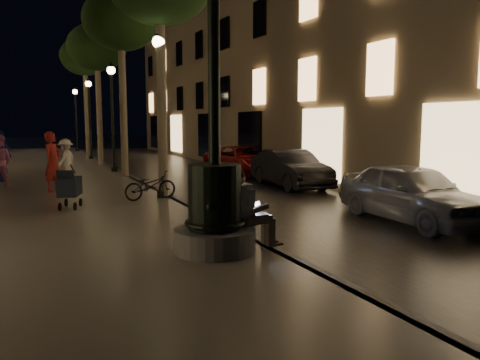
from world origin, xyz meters
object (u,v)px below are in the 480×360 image
tree_third (97,48)px  car_third (244,160)px  lamp_curb_a (160,93)px  tree_second (121,22)px  fountain_lamppost (215,193)px  pedestrian_red (53,162)px  seated_man_laptop (247,207)px  lamp_curb_b (112,103)px  tree_far (85,57)px  pedestrian_blue (1,156)px  stroller (70,187)px  pedestrian_white (66,159)px  lamp_curb_d (76,111)px  lamp_curb_c (89,108)px  bicycle (150,185)px  car_second (290,169)px  car_front (412,193)px

tree_third → car_third: 9.79m
lamp_curb_a → tree_second: bearing=89.0°
fountain_lamppost → pedestrian_red: bearing=103.8°
seated_man_laptop → lamp_curb_b: size_ratio=0.29×
seated_man_laptop → tree_far: size_ratio=0.18×
tree_far → pedestrian_blue: (-4.51, -11.71, -5.29)m
stroller → pedestrian_white: pedestrian_white is taller
tree_far → lamp_curb_d: bearing=90.8°
tree_far → lamp_curb_b: (-0.08, -10.00, -3.20)m
fountain_lamppost → pedestrian_white: bearing=97.2°
lamp_curb_c → car_third: (5.48, -9.98, -2.58)m
tree_far → pedestrian_white: size_ratio=4.79×
seated_man_laptop → lamp_curb_c: bearing=89.8°
lamp_curb_b → bicycle: lamp_curb_b is taller
lamp_curb_b → bicycle: bearing=-92.7°
tree_third → lamp_curb_a: size_ratio=1.50×
seated_man_laptop → tree_far: bearing=89.6°
lamp_curb_b → pedestrian_blue: size_ratio=2.54×
fountain_lamppost → seated_man_laptop: fountain_lamppost is taller
tree_far → lamp_curb_a: size_ratio=1.56×
car_second → car_front: bearing=-90.0°
bicycle → car_second: bearing=-83.9°
fountain_lamppost → pedestrian_red: (-2.11, 8.60, -0.06)m
lamp_curb_b → stroller: 9.45m
tree_second → bicycle: size_ratio=4.76×
lamp_curb_d → tree_far: bearing=-89.2°
car_second → bicycle: bearing=-159.1°
stroller → car_second: size_ratio=0.27×
pedestrian_blue → seated_man_laptop: bearing=-17.8°
seated_man_laptop → lamp_curb_d: bearing=89.8°
bicycle → pedestrian_blue: bearing=21.0°
car_front → pedestrian_white: bearing=126.7°
bicycle → car_third: bearing=-54.1°
fountain_lamppost → lamp_curb_c: bearing=88.2°
tree_third → car_front: size_ratio=1.71×
lamp_curb_b → pedestrian_blue: (-4.43, -1.71, -2.09)m
lamp_curb_d → car_third: size_ratio=1.02×
seated_man_laptop → tree_third: tree_third is taller
seated_man_laptop → car_second: (5.35, 7.51, -0.23)m
tree_third → pedestrian_white: bearing=-109.2°
fountain_lamppost → lamp_curb_a: size_ratio=1.08×
pedestrian_blue → bicycle: pedestrian_blue is taller
tree_third → lamp_curb_b: bearing=-90.0°
lamp_curb_a → pedestrian_white: (-2.19, 5.73, -2.25)m
lamp_curb_d → stroller: (-2.60, -24.74, -2.48)m
seated_man_laptop → car_third: bearing=65.2°
pedestrian_red → lamp_curb_a: bearing=-97.1°
tree_far → pedestrian_red: 16.53m
seated_man_laptop → lamp_curb_a: lamp_curb_a is taller
tree_far → lamp_curb_c: (-0.08, -2.00, -3.20)m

